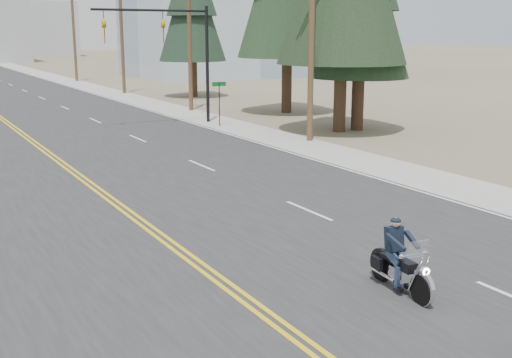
% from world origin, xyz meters
% --- Properties ---
extents(sidewalk_right, '(3.00, 200.00, 0.01)m').
position_xyz_m(sidewalk_right, '(11.50, 70.00, 0.01)').
color(sidewalk_right, '#A5A5A0').
rests_on(sidewalk_right, ground).
extents(traffic_mast_right, '(7.10, 0.26, 7.00)m').
position_xyz_m(traffic_mast_right, '(8.98, 32.00, 4.94)').
color(traffic_mast_right, black).
rests_on(traffic_mast_right, ground).
extents(street_sign, '(0.90, 0.06, 2.62)m').
position_xyz_m(street_sign, '(10.80, 30.00, 1.80)').
color(street_sign, black).
rests_on(street_sign, ground).
extents(utility_pole_b, '(2.20, 0.30, 11.50)m').
position_xyz_m(utility_pole_b, '(12.50, 23.00, 5.98)').
color(utility_pole_b, brown).
rests_on(utility_pole_b, ground).
extents(utility_pole_c, '(2.20, 0.30, 11.00)m').
position_xyz_m(utility_pole_c, '(12.50, 38.00, 5.73)').
color(utility_pole_c, brown).
rests_on(utility_pole_c, ground).
extents(utility_pole_d, '(2.20, 0.30, 11.50)m').
position_xyz_m(utility_pole_d, '(12.50, 53.00, 5.98)').
color(utility_pole_d, brown).
rests_on(utility_pole_d, ground).
extents(utility_pole_e, '(2.20, 0.30, 11.00)m').
position_xyz_m(utility_pole_e, '(12.50, 70.00, 5.73)').
color(utility_pole_e, brown).
rests_on(utility_pole_e, ground).
extents(haze_bldg_c, '(16.00, 12.00, 18.00)m').
position_xyz_m(haze_bldg_c, '(40.00, 110.00, 9.00)').
color(haze_bldg_c, '#B7BCC6').
rests_on(haze_bldg_c, ground).
extents(haze_bldg_e, '(14.00, 14.00, 12.00)m').
position_xyz_m(haze_bldg_e, '(25.00, 150.00, 6.00)').
color(haze_bldg_e, '#B7BCC6').
rests_on(haze_bldg_e, ground).
extents(motorcyclist, '(1.10, 2.14, 1.61)m').
position_xyz_m(motorcyclist, '(3.14, 5.73, 0.80)').
color(motorcyclist, black).
rests_on(motorcyclist, ground).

